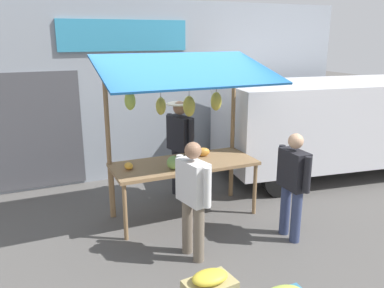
% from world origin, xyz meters
% --- Properties ---
extents(ground_plane, '(40.00, 40.00, 0.00)m').
position_xyz_m(ground_plane, '(0.00, 0.00, 0.00)').
color(ground_plane, '#514F4C').
extents(street_backdrop, '(9.00, 0.30, 3.40)m').
position_xyz_m(street_backdrop, '(0.05, -2.20, 1.70)').
color(street_backdrop, '#8C939E').
rests_on(street_backdrop, ground).
extents(market_stall, '(2.50, 1.46, 2.50)m').
position_xyz_m(market_stall, '(-0.00, -0.02, 1.53)').
color(market_stall, olive).
rests_on(market_stall, ground).
extents(vendor_with_sunhat, '(0.44, 0.70, 1.70)m').
position_xyz_m(vendor_with_sunhat, '(-0.23, -0.75, 1.01)').
color(vendor_with_sunhat, '#232328').
rests_on(vendor_with_sunhat, ground).
extents(shopper_with_shopping_bag, '(0.23, 0.66, 1.51)m').
position_xyz_m(shopper_with_shopping_bag, '(-1.09, 1.24, 0.86)').
color(shopper_with_shopping_bag, navy).
rests_on(shopper_with_shopping_bag, ground).
extents(shopper_in_striped_shirt, '(0.31, 0.66, 1.53)m').
position_xyz_m(shopper_in_striped_shirt, '(0.36, 1.15, 0.87)').
color(shopper_in_striped_shirt, '#726656').
rests_on(shopper_in_striped_shirt, ground).
extents(parked_van, '(4.61, 2.41, 1.88)m').
position_xyz_m(parked_van, '(-3.27, -0.69, 1.12)').
color(parked_van, silver).
rests_on(parked_van, ground).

